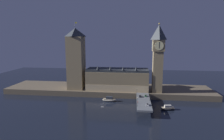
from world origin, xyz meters
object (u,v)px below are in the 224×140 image
Objects in this scene: clock_tower at (158,56)px; boat_downstream at (168,108)px; car_southbound_trail at (146,96)px; pedestrian_mid_walk at (150,100)px; pedestrian_near_rail at (138,102)px; car_northbound_lead at (140,96)px; street_lamp_far at (137,91)px; street_lamp_near at (137,101)px; boat_upstream at (109,100)px; victoria_tower at (76,59)px; car_southbound_lead at (147,105)px.

clock_tower is 5.34× the size of boat_downstream.
pedestrian_mid_walk is at bearing -78.95° from car_southbound_trail.
pedestrian_near_rail is (-19.46, -38.81, -33.94)m from clock_tower.
street_lamp_far is (-2.93, 5.44, 3.56)m from car_northbound_lead.
street_lamp_near reaches higher than boat_upstream.
clock_tower is 58.51m from street_lamp_near.
victoria_tower is 87.77m from pedestrian_mid_walk.
pedestrian_near_rail is 0.25× the size of street_lamp_far.
boat_downstream is at bearing -38.41° from car_southbound_trail.
boat_downstream is (14.84, -0.82, -6.14)m from pedestrian_mid_walk.
pedestrian_near_rail reaches higher than car_northbound_lead.
pedestrian_near_rail is 0.23× the size of street_lamp_near.
pedestrian_mid_walk is at bearing 51.95° from street_lamp_near.
pedestrian_mid_walk reaches higher than car_southbound_lead.
car_southbound_lead is 23.69m from car_southbound_trail.
pedestrian_mid_walk is at bearing -56.69° from street_lamp_far.
clock_tower is 43.96m from car_northbound_lead.
victoria_tower is 56.46m from boat_upstream.
car_southbound_lead is 0.60× the size of street_lamp_near.
pedestrian_mid_walk is at bearing 76.75° from car_southbound_lead.
victoria_tower is 17.20× the size of car_southbound_trail.
street_lamp_far is at bearing 91.03° from pedestrian_near_rail.
clock_tower is at bearing 39.67° from street_lamp_far.
street_lamp_near is at bearing -153.54° from boat_downstream.
clock_tower reaches higher than pedestrian_near_rail.
car_southbound_lead is (-11.87, -43.22, -34.20)m from clock_tower.
pedestrian_near_rail is (-7.59, -19.29, 0.24)m from car_southbound_trail.
boat_upstream is at bearing 163.05° from boat_downstream.
car_northbound_lead is 24.48m from street_lamp_near.
pedestrian_near_rail reaches higher than boat_upstream.
victoria_tower reaches higher than car_southbound_trail.
street_lamp_far is at bearing -17.35° from victoria_tower.
car_southbound_trail is at bearing 141.59° from boat_downstream.
street_lamp_near is (-2.93, -24.00, 3.80)m from car_northbound_lead.
street_lamp_far reaches higher than car_northbound_lead.
boat_upstream is (-45.51, -17.75, -39.74)m from clock_tower.
street_lamp_far is at bearing 159.08° from car_southbound_trail.
car_southbound_trail is at bearing -17.76° from victoria_tower.
street_lamp_far is at bearing 146.44° from boat_downstream.
clock_tower reaches higher than boat_upstream.
clock_tower reaches higher than car_southbound_trail.
car_southbound_lead is 8.78m from pedestrian_near_rail.
boat_downstream is at bearing 29.75° from car_southbound_lead.
street_lamp_far is 0.50× the size of boat_upstream.
car_southbound_lead is 0.32× the size of boat_upstream.
street_lamp_near is at bearing -47.67° from boat_upstream.
boat_upstream is at bearing -29.10° from victoria_tower.
boat_downstream is (25.35, 12.62, -9.66)m from street_lamp_near.
victoria_tower is 41.24× the size of pedestrian_near_rail.
pedestrian_mid_walk is (-9.35, -32.48, -33.86)m from clock_tower.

